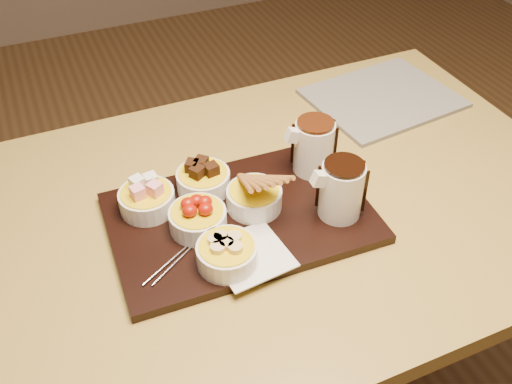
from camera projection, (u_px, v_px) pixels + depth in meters
name	position (u px, v px, depth m)	size (l,w,h in m)	color
dining_table	(275.00, 236.00, 1.14)	(1.20, 0.80, 0.75)	#A68B3D
serving_board	(241.00, 218.00, 1.02)	(0.46, 0.30, 0.02)	black
napkin	(250.00, 255.00, 0.94)	(0.12, 0.12, 0.00)	white
bowl_marshmallows	(147.00, 201.00, 1.02)	(0.10, 0.10, 0.04)	white
bowl_cake	(203.00, 181.00, 1.06)	(0.10, 0.10, 0.04)	white
bowl_strawberries	(198.00, 220.00, 0.98)	(0.10, 0.10, 0.04)	white
bowl_biscotti	(254.00, 199.00, 1.02)	(0.10, 0.10, 0.04)	white
bowl_bananas	(227.00, 255.00, 0.92)	(0.10, 0.10, 0.04)	white
pitcher_dark_chocolate	(341.00, 190.00, 0.99)	(0.08, 0.08, 0.10)	silver
pitcher_milk_chocolate	(314.00, 147.00, 1.08)	(0.08, 0.08, 0.10)	silver
fondue_skewers	(197.00, 237.00, 0.97)	(0.26, 0.03, 0.01)	silver
newspaper	(383.00, 98.00, 1.33)	(0.32, 0.26, 0.01)	beige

